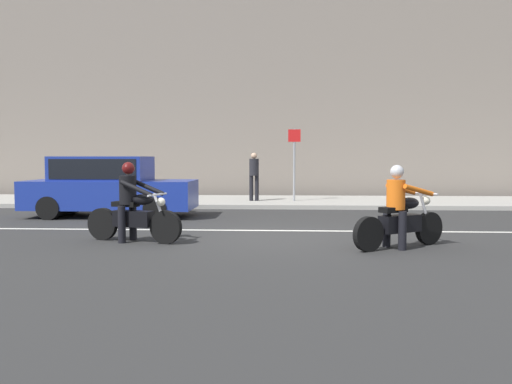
% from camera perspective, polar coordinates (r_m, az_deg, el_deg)
% --- Properties ---
extents(ground_plane, '(80.00, 80.00, 0.00)m').
position_cam_1_polar(ground_plane, '(11.15, 2.29, -4.92)').
color(ground_plane, '#292929').
extents(sidewalk_slab, '(40.00, 4.40, 0.14)m').
position_cam_1_polar(sidewalk_slab, '(19.09, 2.56, -1.06)').
color(sidewalk_slab, '#99968E').
rests_on(sidewalk_slab, ground_plane).
extents(building_facade, '(40.00, 1.40, 13.16)m').
position_cam_1_polar(building_facade, '(22.95, 2.67, 16.12)').
color(building_facade, slate).
rests_on(building_facade, ground_plane).
extents(lane_marking_stripe, '(18.00, 0.14, 0.01)m').
position_cam_1_polar(lane_marking_stripe, '(12.05, 0.45, -4.24)').
color(lane_marking_stripe, silver).
rests_on(lane_marking_stripe, ground_plane).
extents(motorcycle_with_rider_black_leather, '(2.07, 0.87, 1.60)m').
position_cam_1_polar(motorcycle_with_rider_black_leather, '(10.68, -13.39, -1.87)').
color(motorcycle_with_rider_black_leather, black).
rests_on(motorcycle_with_rider_black_leather, ground_plane).
extents(motorcycle_with_rider_orange_stripe, '(1.90, 1.30, 1.56)m').
position_cam_1_polar(motorcycle_with_rider_orange_stripe, '(10.05, 15.51, -2.35)').
color(motorcycle_with_rider_orange_stripe, black).
rests_on(motorcycle_with_rider_orange_stripe, ground_plane).
extents(parked_sedan_cobalt_blue, '(4.74, 1.82, 1.72)m').
position_cam_1_polar(parked_sedan_cobalt_blue, '(15.37, -15.96, 0.66)').
color(parked_sedan_cobalt_blue, navy).
rests_on(parked_sedan_cobalt_blue, ground_plane).
extents(street_sign_post, '(0.44, 0.08, 2.58)m').
position_cam_1_polar(street_sign_post, '(18.58, 4.22, 3.83)').
color(street_sign_post, gray).
rests_on(street_sign_post, sidewalk_slab).
extents(pedestrian_bystander, '(0.34, 0.34, 1.72)m').
position_cam_1_polar(pedestrian_bystander, '(18.55, -0.22, 2.13)').
color(pedestrian_bystander, black).
rests_on(pedestrian_bystander, sidewalk_slab).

